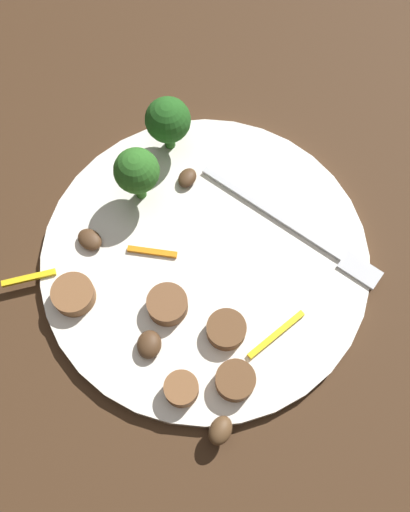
{
  "coord_description": "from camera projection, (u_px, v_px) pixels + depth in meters",
  "views": [
    {
      "loc": [
        0.1,
        -0.16,
        0.46
      ],
      "look_at": [
        0.0,
        0.0,
        0.01
      ],
      "focal_mm": 40.57,
      "sensor_mm": 36.0,
      "label": 1
    }
  ],
  "objects": [
    {
      "name": "mushroom_0",
      "position": [
        187.0,
        178.0,
        0.51
      ],
      "size": [
        0.02,
        0.02,
        0.01
      ],
      "primitive_type": "ellipsoid",
      "rotation": [
        0.0,
        0.0,
        1.67
      ],
      "color": "#4C331E",
      "rests_on": "plate"
    },
    {
      "name": "sausage_slice_4",
      "position": [
        73.0,
        295.0,
        0.47
      ],
      "size": [
        0.04,
        0.04,
        0.01
      ],
      "primitive_type": "cylinder",
      "rotation": [
        0.0,
        0.0,
        1.5
      ],
      "color": "brown",
      "rests_on": "plate"
    },
    {
      "name": "plate",
      "position": [
        205.0,
        258.0,
        0.49
      ],
      "size": [
        0.28,
        0.28,
        0.01
      ],
      "primitive_type": "cylinder",
      "color": "white",
      "rests_on": "ground_plane"
    },
    {
      "name": "ground_plane",
      "position": [
        205.0,
        261.0,
        0.5
      ],
      "size": [
        1.4,
        1.4,
        0.0
      ],
      "primitive_type": "plane",
      "color": "#422B19"
    },
    {
      "name": "sausage_slice_3",
      "position": [
        226.0,
        330.0,
        0.46
      ],
      "size": [
        0.04,
        0.04,
        0.01
      ],
      "primitive_type": "cylinder",
      "rotation": [
        0.0,
        0.0,
        1.93
      ],
      "color": "brown",
      "rests_on": "plate"
    },
    {
      "name": "sausage_slice_2",
      "position": [
        235.0,
        381.0,
        0.44
      ],
      "size": [
        0.04,
        0.04,
        0.01
      ],
      "primitive_type": "cylinder",
      "rotation": [
        0.0,
        0.0,
        2.59
      ],
      "color": "brown",
      "rests_on": "plate"
    },
    {
      "name": "mushroom_1",
      "position": [
        90.0,
        239.0,
        0.49
      ],
      "size": [
        0.02,
        0.02,
        0.01
      ],
      "primitive_type": "ellipsoid",
      "rotation": [
        0.0,
        0.0,
        3.02
      ],
      "color": "#4C331E",
      "rests_on": "plate"
    },
    {
      "name": "pepper_strip_2",
      "position": [
        276.0,
        334.0,
        0.46
      ],
      "size": [
        0.02,
        0.06,
        0.0
      ],
      "primitive_type": "cube",
      "rotation": [
        0.0,
        0.0,
        1.27
      ],
      "color": "yellow",
      "rests_on": "plate"
    },
    {
      "name": "sausage_slice_0",
      "position": [
        164.0,
        303.0,
        0.47
      ],
      "size": [
        0.05,
        0.05,
        0.01
      ],
      "primitive_type": "cylinder",
      "rotation": [
        0.0,
        0.0,
        2.57
      ],
      "color": "brown",
      "rests_on": "plate"
    },
    {
      "name": "pepper_strip_0",
      "position": [
        152.0,
        252.0,
        0.49
      ],
      "size": [
        0.04,
        0.02,
        0.0
      ],
      "primitive_type": "cube",
      "rotation": [
        0.0,
        0.0,
        0.44
      ],
      "color": "orange",
      "rests_on": "plate"
    },
    {
      "name": "pepper_strip_1",
      "position": [
        29.0,
        278.0,
        0.48
      ],
      "size": [
        0.03,
        0.04,
        0.0
      ],
      "primitive_type": "cube",
      "rotation": [
        0.0,
        0.0,
        3.98
      ],
      "color": "yellow",
      "rests_on": "plate"
    },
    {
      "name": "broccoli_floret_1",
      "position": [
        168.0,
        121.0,
        0.5
      ],
      "size": [
        0.04,
        0.04,
        0.06
      ],
      "color": "#296420",
      "rests_on": "plate"
    },
    {
      "name": "mushroom_3",
      "position": [
        149.0,
        344.0,
        0.45
      ],
      "size": [
        0.03,
        0.03,
        0.01
      ],
      "primitive_type": "ellipsoid",
      "rotation": [
        0.0,
        0.0,
        2.09
      ],
      "color": "#4C331E",
      "rests_on": "plate"
    },
    {
      "name": "fork",
      "position": [
        301.0,
        232.0,
        0.5
      ],
      "size": [
        0.18,
        0.02,
        0.0
      ],
      "rotation": [
        0.0,
        0.0,
        -0.05
      ],
      "color": "silver",
      "rests_on": "plate"
    },
    {
      "name": "mushroom_2",
      "position": [
        220.0,
        430.0,
        0.43
      ],
      "size": [
        0.02,
        0.02,
        0.01
      ],
      "primitive_type": "ellipsoid",
      "rotation": [
        0.0,
        0.0,
        1.69
      ],
      "color": "brown",
      "rests_on": "plate"
    },
    {
      "name": "sausage_slice_1",
      "position": [
        181.0,
        389.0,
        0.44
      ],
      "size": [
        0.03,
        0.03,
        0.02
      ],
      "primitive_type": "cylinder",
      "rotation": [
        0.0,
        0.0,
        1.3
      ],
      "color": "brown",
      "rests_on": "plate"
    },
    {
      "name": "broccoli_floret_0",
      "position": [
        137.0,
        171.0,
        0.48
      ],
      "size": [
        0.04,
        0.04,
        0.06
      ],
      "color": "#347525",
      "rests_on": "plate"
    }
  ]
}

